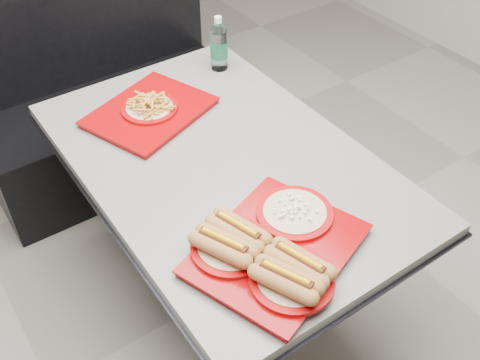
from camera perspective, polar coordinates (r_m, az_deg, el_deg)
ground at (r=2.50m, az=-1.38°, el=-11.09°), size 6.00×6.00×0.00m
diner_table at (r=2.07m, az=-1.65°, el=-1.31°), size 0.92×1.42×0.75m
booth_bench at (r=2.96m, az=-13.46°, el=8.11°), size 1.30×0.57×1.35m
tray_near at (r=1.61m, az=3.24°, el=-6.91°), size 0.58×0.52×0.11m
tray_far at (r=2.17m, az=-9.16°, el=7.09°), size 0.53×0.48×0.09m
water_bottle at (r=2.40m, az=-2.17°, el=13.39°), size 0.07×0.07×0.23m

